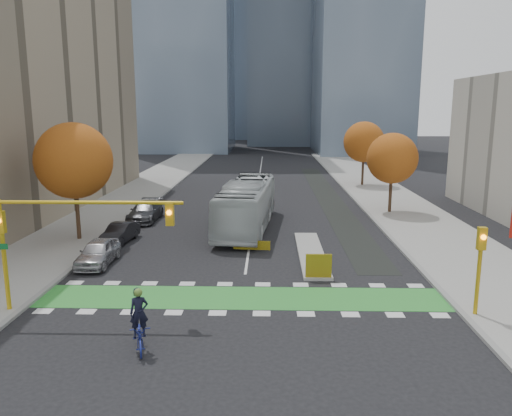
# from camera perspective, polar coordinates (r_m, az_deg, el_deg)

# --- Properties ---
(ground) EXTENTS (300.00, 300.00, 0.00)m
(ground) POSITION_cam_1_polar(r_m,az_deg,el_deg) (23.45, -1.83, -11.56)
(ground) COLOR black
(ground) RESTS_ON ground
(sidewalk_west) EXTENTS (7.00, 120.00, 0.15)m
(sidewalk_west) POSITION_cam_1_polar(r_m,az_deg,el_deg) (45.04, -17.72, -0.82)
(sidewalk_west) COLOR gray
(sidewalk_west) RESTS_ON ground
(sidewalk_east) EXTENTS (7.00, 120.00, 0.15)m
(sidewalk_east) POSITION_cam_1_polar(r_m,az_deg,el_deg) (44.25, 17.47, -1.01)
(sidewalk_east) COLOR gray
(sidewalk_east) RESTS_ON ground
(curb_west) EXTENTS (0.30, 120.00, 0.16)m
(curb_west) POSITION_cam_1_polar(r_m,az_deg,el_deg) (44.01, -13.41, -0.86)
(curb_west) COLOR gray
(curb_west) RESTS_ON ground
(curb_east) EXTENTS (0.30, 120.00, 0.16)m
(curb_east) POSITION_cam_1_polar(r_m,az_deg,el_deg) (43.42, 13.03, -1.01)
(curb_east) COLOR gray
(curb_east) RESTS_ON ground
(bike_crossing) EXTENTS (20.00, 3.00, 0.01)m
(bike_crossing) POSITION_cam_1_polar(r_m,az_deg,el_deg) (24.83, -1.63, -10.20)
(bike_crossing) COLOR green
(bike_crossing) RESTS_ON ground
(centre_line) EXTENTS (0.15, 70.00, 0.01)m
(centre_line) POSITION_cam_1_polar(r_m,az_deg,el_deg) (62.25, 0.29, 2.88)
(centre_line) COLOR silver
(centre_line) RESTS_ON ground
(bike_lane_paint) EXTENTS (2.50, 50.00, 0.01)m
(bike_lane_paint) POSITION_cam_1_polar(r_m,az_deg,el_deg) (52.73, 8.23, 1.23)
(bike_lane_paint) COLOR black
(bike_lane_paint) RESTS_ON ground
(median_island) EXTENTS (1.60, 10.00, 0.16)m
(median_island) POSITION_cam_1_polar(r_m,az_deg,el_deg) (31.99, 6.31, -5.17)
(median_island) COLOR gray
(median_island) RESTS_ON ground
(hazard_board) EXTENTS (1.40, 0.12, 1.30)m
(hazard_board) POSITION_cam_1_polar(r_m,az_deg,el_deg) (27.21, 7.17, -6.57)
(hazard_board) COLOR yellow
(hazard_board) RESTS_ON median_island
(tower_ne) EXTENTS (18.00, 24.00, 60.00)m
(tower_ne) POSITION_cam_1_polar(r_m,az_deg,el_deg) (110.20, 12.14, 21.98)
(tower_ne) COLOR #47566B
(tower_ne) RESTS_ON ground
(tower_far) EXTENTS (26.00, 26.00, 80.00)m
(tower_far) POSITION_cam_1_polar(r_m,az_deg,el_deg) (164.58, -0.40, 22.10)
(tower_far) COLOR #47566B
(tower_far) RESTS_ON ground
(tree_west) EXTENTS (5.20, 5.20, 8.22)m
(tree_west) POSITION_cam_1_polar(r_m,az_deg,el_deg) (36.28, -20.10, 5.09)
(tree_west) COLOR #332114
(tree_west) RESTS_ON ground
(tree_east_near) EXTENTS (4.40, 4.40, 7.08)m
(tree_east_near) POSITION_cam_1_polar(r_m,az_deg,el_deg) (45.06, 15.30, 5.49)
(tree_east_near) COLOR #332114
(tree_east_near) RESTS_ON ground
(tree_east_far) EXTENTS (4.80, 4.80, 7.65)m
(tree_east_far) POSITION_cam_1_polar(r_m,az_deg,el_deg) (60.74, 12.23, 7.39)
(tree_east_far) COLOR #332114
(tree_east_far) RESTS_ON ground
(traffic_signal_west) EXTENTS (8.53, 0.56, 5.20)m
(traffic_signal_west) POSITION_cam_1_polar(r_m,az_deg,el_deg) (23.54, -21.63, -1.95)
(traffic_signal_west) COLOR #BF9914
(traffic_signal_west) RESTS_ON ground
(traffic_signal_east) EXTENTS (0.35, 0.43, 4.10)m
(traffic_signal_east) POSITION_cam_1_polar(r_m,az_deg,el_deg) (23.85, 24.23, -5.22)
(traffic_signal_east) COLOR #BF9914
(traffic_signal_east) RESTS_ON ground
(cyclist) EXTENTS (1.33, 2.27, 2.48)m
(cyclist) POSITION_cam_1_polar(r_m,az_deg,el_deg) (20.08, -13.14, -13.36)
(cyclist) COLOR navy
(cyclist) RESTS_ON ground
(bus) EXTENTS (4.37, 13.65, 3.74)m
(bus) POSITION_cam_1_polar(r_m,az_deg,el_deg) (38.23, -1.05, 0.38)
(bus) COLOR #B7BDBF
(bus) RESTS_ON ground
(parked_car_a) EXTENTS (1.78, 4.40, 1.50)m
(parked_car_a) POSITION_cam_1_polar(r_m,az_deg,el_deg) (31.08, -17.61, -4.85)
(parked_car_a) COLOR #ABABB0
(parked_car_a) RESTS_ON ground
(parked_car_b) EXTENTS (1.92, 4.18, 1.33)m
(parked_car_b) POSITION_cam_1_polar(r_m,az_deg,el_deg) (35.75, -15.31, -2.78)
(parked_car_b) COLOR black
(parked_car_b) RESTS_ON ground
(parked_car_c) EXTENTS (2.26, 5.35, 1.54)m
(parked_car_c) POSITION_cam_1_polar(r_m,az_deg,el_deg) (42.17, -12.54, -0.38)
(parked_car_c) COLOR #47474C
(parked_car_c) RESTS_ON ground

